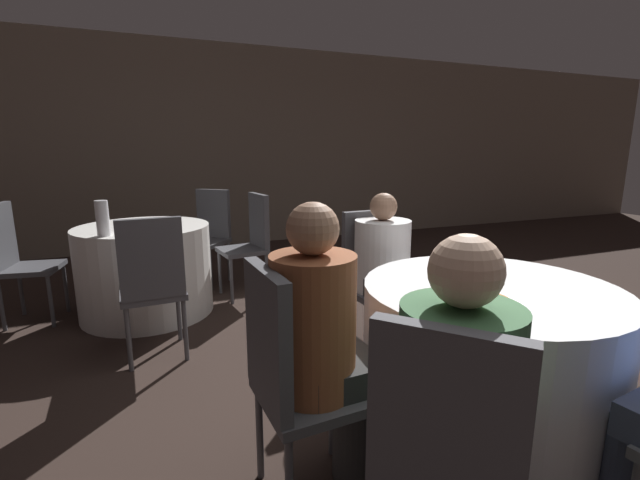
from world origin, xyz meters
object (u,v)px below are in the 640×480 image
chair_far_east (251,236)px  soda_can_red (468,253)px  chair_near_southwest (447,457)px  bottle_far (102,218)px  person_white_shirt (387,276)px  chair_far_west (15,253)px  chair_far_south (152,278)px  chair_near_west (289,369)px  chair_near_north (373,270)px  person_floral_shirt (330,353)px  person_green_jacket (458,416)px  table_far (146,270)px  chair_far_northeast (210,228)px  soda_can_silver (457,258)px  pizza_plate_near (490,300)px  table_near (485,361)px

chair_far_east → soda_can_red: bearing=-169.6°
chair_near_southwest → bottle_far: bottle_far is taller
person_white_shirt → bottle_far: 2.08m
chair_far_west → chair_near_southwest: bearing=37.5°
chair_far_south → chair_far_east: size_ratio=1.00×
chair_near_west → bottle_far: 2.20m
chair_near_west → person_white_shirt: (0.95, 0.90, 0.00)m
chair_near_north → soda_can_red: (0.23, -0.64, 0.24)m
chair_near_west → person_floral_shirt: (0.17, 0.01, 0.03)m
chair_near_west → person_green_jacket: size_ratio=0.83×
chair_far_south → bottle_far: bottle_far is taller
chair_near_southwest → chair_far_east: 3.13m
person_green_jacket → chair_near_west: bearing=176.2°
soda_can_red → table_far: bearing=130.7°
person_white_shirt → soda_can_red: 0.58m
bottle_far → chair_far_northeast: bearing=50.0°
person_green_jacket → soda_can_silver: size_ratio=9.48×
chair_far_northeast → pizza_plate_near: 3.27m
chair_far_northeast → chair_far_west: bearing=61.3°
person_floral_shirt → person_green_jacket: person_floral_shirt is taller
chair_near_north → bottle_far: (-1.70, 0.97, 0.31)m
table_far → chair_far_northeast: size_ratio=1.11×
bottle_far → chair_far_south: bearing=-63.4°
table_far → person_floral_shirt: (0.68, -2.36, 0.22)m
table_near → chair_near_west: chair_near_west is taller
table_near → soda_can_silver: (0.03, 0.28, 0.44)m
chair_far_east → person_white_shirt: size_ratio=0.88×
bottle_far → person_floral_shirt: bearing=-65.2°
person_white_shirt → chair_far_northeast: bearing=-72.8°
person_green_jacket → chair_near_north: bearing=118.7°
table_near → chair_far_south: (-1.46, 1.36, 0.19)m
table_far → chair_near_north: chair_near_north is taller
chair_far_northeast → person_white_shirt: 2.34m
chair_far_east → soda_can_red: size_ratio=7.91×
chair_near_southwest → pizza_plate_near: bearing=88.9°
chair_far_northeast → chair_far_east: (0.31, -0.57, 0.00)m
chair_near_west → pizza_plate_near: size_ratio=3.81×
table_near → person_floral_shirt: 0.86m
chair_near_west → person_green_jacket: (0.38, -0.49, 0.02)m
chair_far_east → person_green_jacket: (-0.05, -3.01, 0.02)m
chair_near_north → chair_near_southwest: (-0.69, -1.67, 0.00)m
chair_far_east → soda_can_red: 2.24m
person_white_shirt → pizza_plate_near: (-0.11, -0.99, 0.19)m
chair_far_west → person_green_jacket: 3.52m
table_near → person_green_jacket: 0.86m
table_far → chair_far_northeast: 0.97m
chair_near_north → pizza_plate_near: (-0.10, -1.16, 0.19)m
soda_can_silver → bottle_far: bottle_far is taller
chair_far_south → bottle_far: (-0.31, 0.61, 0.31)m
chair_near_north → chair_far_south: (-1.40, 0.36, 0.00)m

